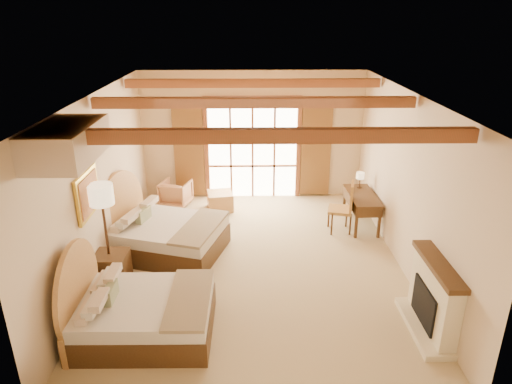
{
  "coord_description": "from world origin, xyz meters",
  "views": [
    {
      "loc": [
        -0.11,
        -7.62,
        4.49
      ],
      "look_at": [
        0.03,
        0.2,
        1.39
      ],
      "focal_mm": 32.0,
      "sensor_mm": 36.0,
      "label": 1
    }
  ],
  "objects_px": {
    "bed_far": "(159,233)",
    "desk": "(361,209)",
    "armchair": "(176,193)",
    "bed_near": "(134,311)",
    "nightstand": "(113,271)"
  },
  "relations": [
    {
      "from": "bed_far",
      "to": "desk",
      "type": "bearing_deg",
      "value": 32.06
    },
    {
      "from": "bed_far",
      "to": "armchair",
      "type": "distance_m",
      "value": 2.39
    },
    {
      "from": "bed_far",
      "to": "desk",
      "type": "distance_m",
      "value": 4.44
    },
    {
      "from": "bed_near",
      "to": "bed_far",
      "type": "distance_m",
      "value": 2.48
    },
    {
      "from": "desk",
      "to": "nightstand",
      "type": "bearing_deg",
      "value": -154.9
    },
    {
      "from": "nightstand",
      "to": "armchair",
      "type": "distance_m",
      "value": 3.66
    },
    {
      "from": "bed_near",
      "to": "armchair",
      "type": "distance_m",
      "value": 4.87
    },
    {
      "from": "bed_near",
      "to": "desk",
      "type": "distance_m",
      "value": 5.57
    },
    {
      "from": "bed_far",
      "to": "bed_near",
      "type": "bearing_deg",
      "value": -71.49
    },
    {
      "from": "bed_near",
      "to": "armchair",
      "type": "height_order",
      "value": "bed_near"
    },
    {
      "from": "bed_near",
      "to": "desk",
      "type": "xyz_separation_m",
      "value": [
        4.2,
        3.66,
        -0.0
      ]
    },
    {
      "from": "nightstand",
      "to": "desk",
      "type": "bearing_deg",
      "value": 26.33
    },
    {
      "from": "nightstand",
      "to": "armchair",
      "type": "bearing_deg",
      "value": 81.19
    },
    {
      "from": "nightstand",
      "to": "armchair",
      "type": "xyz_separation_m",
      "value": [
        0.56,
        3.62,
        -0.01
      ]
    },
    {
      "from": "bed_near",
      "to": "bed_far",
      "type": "height_order",
      "value": "bed_far"
    }
  ]
}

